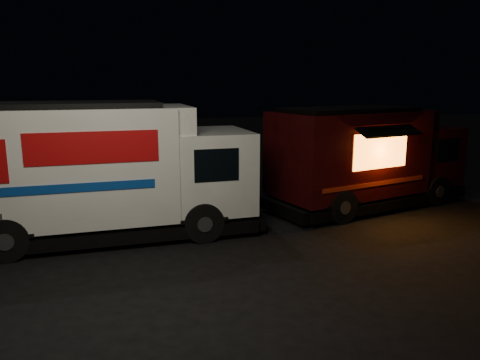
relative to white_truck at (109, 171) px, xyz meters
name	(u,v)px	position (x,y,z in m)	size (l,w,h in m)	color
ground	(217,243)	(2.52, -1.08, -1.69)	(80.00, 80.00, 0.00)	black
white_truck	(109,171)	(0.00, 0.00, 0.00)	(7.47, 2.55, 3.39)	white
red_truck	(369,157)	(7.71, 1.61, -0.14)	(6.69, 2.46, 3.11)	#36090A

